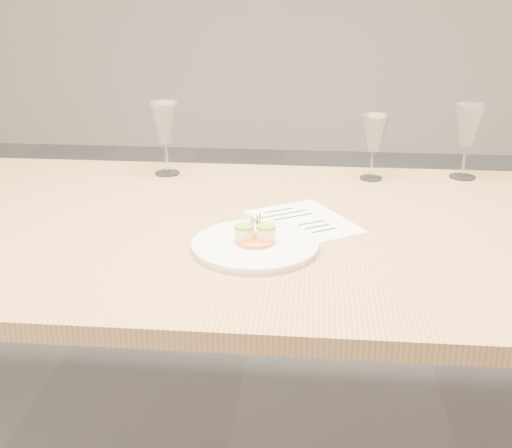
# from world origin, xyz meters

# --- Properties ---
(dining_table) EXTENTS (2.40, 1.00, 0.75)m
(dining_table) POSITION_xyz_m (0.00, 0.00, 0.68)
(dining_table) COLOR tan
(dining_table) RESTS_ON ground
(dinner_plate) EXTENTS (0.28, 0.28, 0.07)m
(dinner_plate) POSITION_xyz_m (0.10, -0.15, 0.76)
(dinner_plate) COLOR white
(dinner_plate) RESTS_ON dining_table
(recipe_sheet) EXTENTS (0.30, 0.32, 0.00)m
(recipe_sheet) POSITION_xyz_m (0.20, 0.02, 0.75)
(recipe_sheet) COLOR white
(recipe_sheet) RESTS_ON dining_table
(wine_glass_1) EXTENTS (0.09, 0.09, 0.21)m
(wine_glass_1) POSITION_xyz_m (-0.21, 0.38, 0.90)
(wine_glass_1) COLOR white
(wine_glass_1) RESTS_ON dining_table
(wine_glass_2) EXTENTS (0.07, 0.07, 0.19)m
(wine_glass_2) POSITION_xyz_m (0.39, 0.39, 0.88)
(wine_glass_2) COLOR white
(wine_glass_2) RESTS_ON dining_table
(wine_glass_3) EXTENTS (0.09, 0.09, 0.21)m
(wine_glass_3) POSITION_xyz_m (0.65, 0.42, 0.90)
(wine_glass_3) COLOR white
(wine_glass_3) RESTS_ON dining_table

